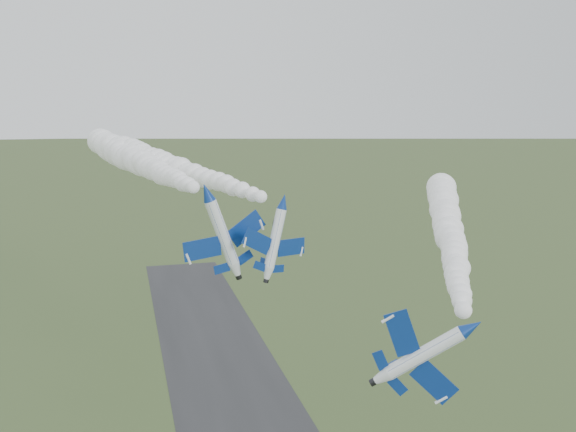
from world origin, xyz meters
name	(u,v)px	position (x,y,z in m)	size (l,w,h in m)	color
jet_lead	(472,327)	(11.90, -9.96, 35.34)	(6.74, 11.81, 8.45)	white
smoke_trail_jet_lead	(449,230)	(25.86, 20.19, 38.06)	(5.28, 60.82, 5.28)	white
jet_pair_left	(207,192)	(-8.50, 21.62, 44.57)	(11.32, 14.14, 4.70)	white
smoke_trail_jet_pair_left	(142,163)	(-15.34, 56.90, 45.30)	(5.97, 65.28, 5.97)	white
jet_pair_right	(284,202)	(1.69, 21.14, 43.00)	(9.92, 11.82, 3.73)	white
smoke_trail_jet_pair_right	(161,162)	(-11.93, 58.89, 45.23)	(5.82, 75.26, 5.82)	white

